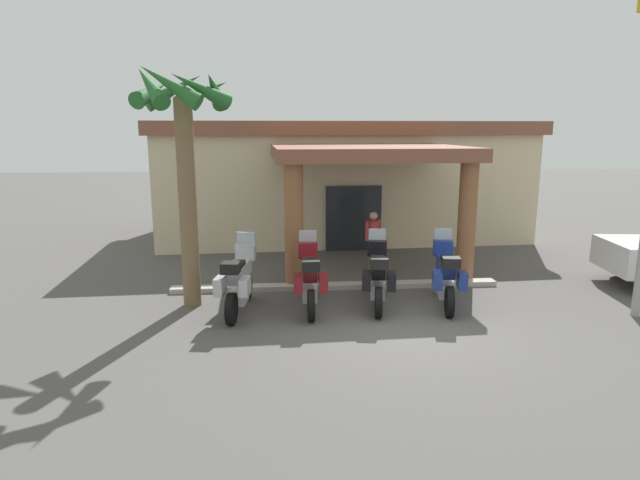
{
  "coord_description": "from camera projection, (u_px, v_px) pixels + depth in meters",
  "views": [
    {
      "loc": [
        -2.49,
        -9.94,
        3.91
      ],
      "look_at": [
        -1.42,
        2.95,
        1.2
      ],
      "focal_mm": 30.15,
      "sensor_mm": 36.0,
      "label": 1
    }
  ],
  "objects": [
    {
      "name": "ground_plane",
      "position": [
        403.0,
        328.0,
        10.7
      ],
      "size": [
        80.0,
        80.0,
        0.0
      ],
      "primitive_type": "plane",
      "color": "#514F4C"
    },
    {
      "name": "motel_building",
      "position": [
        340.0,
        178.0,
        19.81
      ],
      "size": [
        13.25,
        10.72,
        4.12
      ],
      "rotation": [
        0.0,
        0.0,
        0.04
      ],
      "color": "beige",
      "rests_on": "ground_plane"
    },
    {
      "name": "motorcycle_silver",
      "position": [
        239.0,
        281.0,
        11.48
      ],
      "size": [
        0.82,
        2.21,
        1.61
      ],
      "rotation": [
        0.0,
        0.0,
        1.42
      ],
      "color": "black",
      "rests_on": "ground_plane"
    },
    {
      "name": "motorcycle_maroon",
      "position": [
        309.0,
        278.0,
        11.68
      ],
      "size": [
        0.71,
        2.21,
        1.61
      ],
      "rotation": [
        0.0,
        0.0,
        1.55
      ],
      "color": "black",
      "rests_on": "ground_plane"
    },
    {
      "name": "motorcycle_black",
      "position": [
        378.0,
        276.0,
        11.88
      ],
      "size": [
        0.83,
        2.21,
        1.61
      ],
      "rotation": [
        0.0,
        0.0,
        1.42
      ],
      "color": "black",
      "rests_on": "ground_plane"
    },
    {
      "name": "motorcycle_blue",
      "position": [
        446.0,
        275.0,
        11.91
      ],
      "size": [
        0.88,
        2.2,
        1.61
      ],
      "rotation": [
        0.0,
        0.0,
        1.38
      ],
      "color": "black",
      "rests_on": "ground_plane"
    },
    {
      "name": "pedestrian",
      "position": [
        373.0,
        237.0,
        14.91
      ],
      "size": [
        0.48,
        0.32,
        1.64
      ],
      "rotation": [
        0.0,
        0.0,
        5.2
      ],
      "color": "brown",
      "rests_on": "ground_plane"
    },
    {
      "name": "palm_tree_roadside",
      "position": [
        183.0,
        132.0,
        11.28
      ],
      "size": [
        2.17,
        2.2,
        5.27
      ],
      "color": "brown",
      "rests_on": "ground_plane"
    },
    {
      "name": "curb_strip",
      "position": [
        336.0,
        286.0,
        13.33
      ],
      "size": [
        8.08,
        0.36,
        0.12
      ],
      "primitive_type": "cube",
      "color": "#ADA89E",
      "rests_on": "ground_plane"
    }
  ]
}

